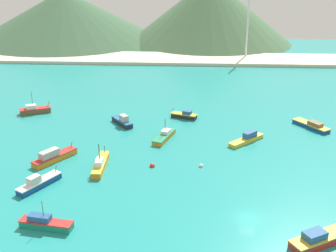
{
  "coord_description": "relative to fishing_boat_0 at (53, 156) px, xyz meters",
  "views": [
    {
      "loc": [
        -10.01,
        -63.8,
        41.77
      ],
      "look_at": [
        -15.59,
        35.47,
        2.51
      ],
      "focal_mm": 46.77,
      "sensor_mm": 36.0,
      "label": 1
    }
  ],
  "objects": [
    {
      "name": "buoy_1",
      "position": [
        21.55,
        -1.59,
        -0.84
      ],
      "size": [
        1.1,
        1.1,
        1.1
      ],
      "color": "red",
      "rests_on": "ground"
    },
    {
      "name": "ground",
      "position": [
        39.51,
        10.06,
        -1.28
      ],
      "size": [
        260.0,
        280.0,
        0.5
      ],
      "color": "teal"
    },
    {
      "name": "fishing_boat_13",
      "position": [
        49.56,
        -26.43,
        -0.1
      ],
      "size": [
        10.49,
        7.69,
        2.85
      ],
      "color": "red",
      "rests_on": "ground"
    },
    {
      "name": "fishing_boat_1",
      "position": [
        6.1,
        -24.57,
        -0.14
      ],
      "size": [
        9.11,
        3.44,
        5.05
      ],
      "color": "#198466",
      "rests_on": "ground"
    },
    {
      "name": "hill_central",
      "position": [
        37.77,
        139.79,
        14.74
      ],
      "size": [
        81.91,
        81.91,
        31.54
      ],
      "color": "#476B47",
      "rests_on": "ground"
    },
    {
      "name": "fishing_boat_0",
      "position": [
        0.0,
        0.0,
        0.0
      ],
      "size": [
        8.08,
        10.28,
        2.82
      ],
      "color": "orange",
      "rests_on": "ground"
    },
    {
      "name": "fishing_boat_7",
      "position": [
        60.54,
        22.68,
        -0.33
      ],
      "size": [
        8.24,
        10.03,
        1.92
      ],
      "color": "#14478C",
      "rests_on": "ground"
    },
    {
      "name": "fishing_boat_11",
      "position": [
        -14.42,
        29.7,
        -0.1
      ],
      "size": [
        8.7,
        5.86,
        6.37
      ],
      "color": "brown",
      "rests_on": "ground"
    },
    {
      "name": "fishing_boat_4",
      "position": [
        23.15,
        13.41,
        -0.33
      ],
      "size": [
        5.35,
        9.77,
        4.91
      ],
      "color": "orange",
      "rests_on": "ground"
    },
    {
      "name": "hill_west",
      "position": [
        -35.24,
        139.73,
        11.56
      ],
      "size": [
        96.42,
        96.42,
        25.17
      ],
      "color": "#3D6042",
      "rests_on": "ground"
    },
    {
      "name": "fishing_boat_12",
      "position": [
        11.63,
        22.19,
        -0.05
      ],
      "size": [
        6.53,
        7.78,
        2.87
      ],
      "color": "#232328",
      "rests_on": "ground"
    },
    {
      "name": "fishing_boat_8",
      "position": [
        0.52,
        -11.3,
        -0.16
      ],
      "size": [
        6.82,
        9.49,
        2.65
      ],
      "color": "#14478C",
      "rests_on": "ground"
    },
    {
      "name": "buoy_2",
      "position": [
        31.84,
        -1.04,
        -0.87
      ],
      "size": [
        0.94,
        0.94,
        0.94
      ],
      "color": "silver",
      "rests_on": "ground"
    },
    {
      "name": "fishing_boat_5",
      "position": [
        27.71,
        28.07,
        -0.22
      ],
      "size": [
        7.34,
        4.36,
        2.52
      ],
      "color": "#232328",
      "rests_on": "ground"
    },
    {
      "name": "radio_tower",
      "position": [
        52.24,
        102.05,
        14.14
      ],
      "size": [
        2.98,
        2.38,
        29.75
      ],
      "color": "silver",
      "rests_on": "ground"
    },
    {
      "name": "fishing_boat_6",
      "position": [
        42.98,
        12.85,
        -0.25
      ],
      "size": [
        9.15,
        8.93,
        2.28
      ],
      "color": "gold",
      "rests_on": "ground"
    },
    {
      "name": "beach_strip",
      "position": [
        39.51,
        97.9,
        -0.43
      ],
      "size": [
        247.0,
        20.83,
        1.2
      ],
      "primitive_type": "cube",
      "color": "beige",
      "rests_on": "ground"
    },
    {
      "name": "fishing_boat_3",
      "position": [
        10.8,
        -2.79,
        -0.16
      ],
      "size": [
        2.19,
        10.95,
        5.66
      ],
      "color": "orange",
      "rests_on": "ground"
    }
  ]
}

